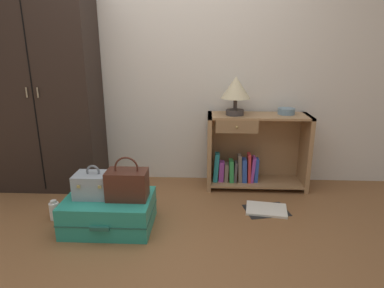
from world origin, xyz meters
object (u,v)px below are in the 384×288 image
(suitcase_large, at_px, (109,212))
(bookshelf, at_px, (252,152))
(train_case, at_px, (94,185))
(handbag, at_px, (127,184))
(bowl, at_px, (286,111))
(bottle, at_px, (54,211))
(wardrobe, at_px, (45,89))
(table_lamp, at_px, (236,90))
(open_book_on_floor, at_px, (266,209))

(suitcase_large, bearing_deg, bookshelf, 35.27)
(suitcase_large, relative_size, train_case, 2.35)
(handbag, bearing_deg, suitcase_large, 178.69)
(bowl, height_order, bottle, bowl)
(train_case, relative_size, bottle, 1.73)
(suitcase_large, height_order, train_case, train_case)
(suitcase_large, relative_size, handbag, 2.01)
(bookshelf, xyz_separation_m, bottle, (-1.70, -0.76, -0.28))
(bookshelf, height_order, train_case, bookshelf)
(bowl, bearing_deg, bookshelf, -176.18)
(bowl, distance_m, bottle, 2.25)
(suitcase_large, bearing_deg, wardrobe, 134.91)
(bottle, bearing_deg, table_lamp, 25.72)
(bowl, height_order, handbag, bowl)
(table_lamp, relative_size, train_case, 1.26)
(table_lamp, distance_m, train_case, 1.52)
(train_case, distance_m, open_book_on_floor, 1.46)
(table_lamp, height_order, suitcase_large, table_lamp)
(wardrobe, bearing_deg, bottle, -66.60)
(bowl, xyz_separation_m, bottle, (-2.00, -0.78, -0.69))
(bookshelf, xyz_separation_m, handbag, (-1.05, -0.86, 0.01))
(open_book_on_floor, bearing_deg, wardrobe, 167.29)
(bowl, height_order, suitcase_large, bowl)
(handbag, bearing_deg, table_lamp, 43.79)
(bottle, bearing_deg, handbag, -8.87)
(wardrobe, xyz_separation_m, table_lamp, (1.80, 0.03, 0.00))
(open_book_on_floor, bearing_deg, suitcase_large, -165.72)
(suitcase_large, xyz_separation_m, open_book_on_floor, (1.28, 0.33, -0.12))
(handbag, bearing_deg, wardrobe, 139.91)
(table_lamp, bearing_deg, bookshelf, 9.63)
(wardrobe, bearing_deg, open_book_on_floor, -12.71)
(bookshelf, distance_m, table_lamp, 0.65)
(bookshelf, height_order, handbag, bookshelf)
(wardrobe, relative_size, train_case, 6.81)
(bowl, bearing_deg, wardrobe, -177.93)
(table_lamp, bearing_deg, open_book_on_floor, -62.25)
(train_case, relative_size, handbag, 0.86)
(bottle, bearing_deg, open_book_on_floor, 7.37)
(table_lamp, height_order, train_case, table_lamp)
(suitcase_large, bearing_deg, open_book_on_floor, 14.28)
(wardrobe, height_order, bookshelf, wardrobe)
(bookshelf, distance_m, open_book_on_floor, 0.64)
(bowl, bearing_deg, train_case, -152.20)
(table_lamp, distance_m, handbag, 1.34)
(wardrobe, distance_m, bookshelf, 2.09)
(handbag, distance_m, bottle, 0.71)
(suitcase_large, relative_size, open_book_on_floor, 1.65)
(suitcase_large, bearing_deg, handbag, -1.31)
(wardrobe, bearing_deg, table_lamp, 0.97)
(bowl, relative_size, handbag, 0.48)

